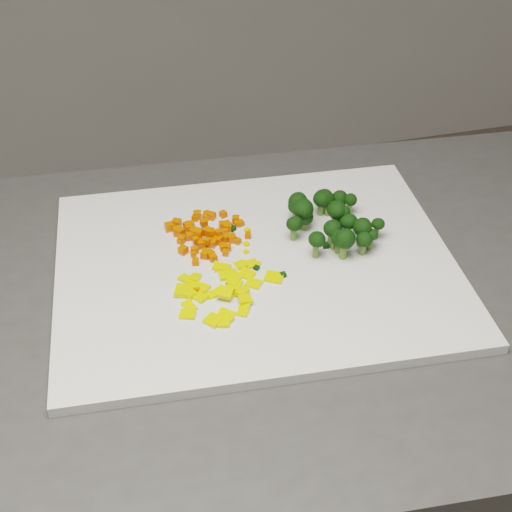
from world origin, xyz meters
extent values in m
cube|color=#40403D|center=(0.03, 0.23, 0.45)|extent=(0.97, 0.72, 0.90)
cube|color=white|center=(-0.02, 0.28, 0.91)|extent=(0.53, 0.43, 0.01)
cube|color=#E74C02|center=(-0.03, 0.38, 0.92)|extent=(0.01, 0.01, 0.01)
cube|color=#E74C02|center=(-0.04, 0.33, 0.92)|extent=(0.01, 0.01, 0.01)
cube|color=#E74C02|center=(-0.02, 0.36, 0.92)|extent=(0.01, 0.01, 0.01)
cube|color=#E74C02|center=(-0.09, 0.37, 0.92)|extent=(0.01, 0.01, 0.01)
cube|color=#E74C02|center=(-0.10, 0.36, 0.92)|extent=(0.02, 0.02, 0.01)
cube|color=#E74C02|center=(-0.05, 0.33, 0.92)|extent=(0.01, 0.01, 0.01)
cube|color=#E74C02|center=(-0.08, 0.30, 0.92)|extent=(0.01, 0.01, 0.01)
cube|color=#E74C02|center=(-0.11, 0.37, 0.92)|extent=(0.01, 0.01, 0.01)
cube|color=#E74C02|center=(-0.09, 0.37, 0.92)|extent=(0.01, 0.01, 0.01)
cube|color=#E74C02|center=(-0.02, 0.36, 0.92)|extent=(0.01, 0.01, 0.01)
cube|color=#E74C02|center=(-0.04, 0.31, 0.92)|extent=(0.01, 0.01, 0.01)
cube|color=#E74C02|center=(-0.02, 0.37, 0.92)|extent=(0.01, 0.01, 0.01)
cube|color=#E74C02|center=(-0.04, 0.35, 0.92)|extent=(0.01, 0.01, 0.01)
cube|color=#E74C02|center=(-0.09, 0.35, 0.92)|extent=(0.01, 0.01, 0.01)
cube|color=#E74C02|center=(-0.08, 0.33, 0.92)|extent=(0.01, 0.01, 0.01)
cube|color=#E74C02|center=(-0.07, 0.32, 0.92)|extent=(0.01, 0.01, 0.01)
cube|color=#E74C02|center=(-0.07, 0.39, 0.92)|extent=(0.01, 0.01, 0.01)
cube|color=#E74C02|center=(-0.07, 0.39, 0.92)|extent=(0.01, 0.01, 0.01)
cube|color=#E74C02|center=(-0.09, 0.37, 0.92)|extent=(0.01, 0.01, 0.01)
cube|color=#E74C02|center=(-0.05, 0.38, 0.92)|extent=(0.01, 0.01, 0.01)
cube|color=#E74C02|center=(-0.08, 0.32, 0.92)|extent=(0.01, 0.01, 0.01)
cube|color=#E74C02|center=(-0.09, 0.29, 0.92)|extent=(0.01, 0.01, 0.01)
cube|color=#E74C02|center=(-0.10, 0.38, 0.92)|extent=(0.01, 0.01, 0.01)
cube|color=#E74C02|center=(-0.07, 0.33, 0.92)|extent=(0.01, 0.01, 0.01)
cube|color=#E74C02|center=(-0.08, 0.37, 0.92)|extent=(0.01, 0.01, 0.01)
cube|color=#E74C02|center=(-0.03, 0.32, 0.92)|extent=(0.01, 0.01, 0.01)
cube|color=#E74C02|center=(-0.10, 0.34, 0.92)|extent=(0.01, 0.01, 0.01)
cube|color=#E74C02|center=(-0.08, 0.35, 0.92)|extent=(0.01, 0.01, 0.01)
cube|color=#E74C02|center=(-0.08, 0.37, 0.92)|extent=(0.01, 0.01, 0.01)
cube|color=#E74C02|center=(-0.09, 0.37, 0.92)|extent=(0.01, 0.01, 0.01)
cube|color=#E74C02|center=(-0.09, 0.31, 0.92)|extent=(0.01, 0.01, 0.01)
cube|color=#E74C02|center=(-0.08, 0.34, 0.92)|extent=(0.01, 0.01, 0.01)
cube|color=#E74C02|center=(-0.04, 0.33, 0.92)|extent=(0.01, 0.01, 0.01)
cube|color=#E74C02|center=(-0.09, 0.32, 0.92)|extent=(0.01, 0.01, 0.01)
cube|color=#E74C02|center=(-0.10, 0.34, 0.92)|extent=(0.01, 0.01, 0.01)
cube|color=#E74C02|center=(-0.07, 0.30, 0.92)|extent=(0.01, 0.01, 0.01)
cube|color=#E74C02|center=(-0.06, 0.38, 0.92)|extent=(0.01, 0.01, 0.01)
cube|color=#E74C02|center=(-0.07, 0.31, 0.92)|extent=(0.01, 0.01, 0.01)
cube|color=#E74C02|center=(-0.06, 0.39, 0.92)|extent=(0.01, 0.01, 0.01)
cube|color=#E74C02|center=(-0.08, 0.34, 0.93)|extent=(0.02, 0.02, 0.01)
cube|color=#E74C02|center=(-0.03, 0.35, 0.92)|extent=(0.01, 0.01, 0.01)
cube|color=#E74C02|center=(-0.05, 0.31, 0.92)|extent=(0.01, 0.01, 0.01)
cube|color=#E74C02|center=(-0.07, 0.36, 0.93)|extent=(0.01, 0.01, 0.01)
cube|color=#E74C02|center=(-0.07, 0.30, 0.92)|extent=(0.01, 0.01, 0.01)
cube|color=#E74C02|center=(-0.01, 0.33, 0.92)|extent=(0.01, 0.01, 0.01)
cube|color=#E74C02|center=(-0.06, 0.34, 0.93)|extent=(0.01, 0.01, 0.01)
cube|color=#E74C02|center=(-0.06, 0.32, 0.92)|extent=(0.01, 0.01, 0.01)
cube|color=#E74C02|center=(-0.07, 0.29, 0.92)|extent=(0.01, 0.01, 0.01)
cube|color=#E74C02|center=(-0.10, 0.32, 0.92)|extent=(0.01, 0.01, 0.01)
cube|color=#E74C02|center=(-0.03, 0.36, 0.92)|extent=(0.01, 0.01, 0.01)
cube|color=#E74C02|center=(-0.06, 0.34, 0.93)|extent=(0.01, 0.01, 0.01)
cube|color=#E74C02|center=(-0.04, 0.36, 0.92)|extent=(0.01, 0.01, 0.01)
cube|color=#E74C02|center=(-0.10, 0.38, 0.92)|extent=(0.01, 0.01, 0.01)
cube|color=#E74C02|center=(-0.05, 0.32, 0.92)|extent=(0.01, 0.01, 0.01)
cube|color=#E74C02|center=(-0.05, 0.30, 0.92)|extent=(0.01, 0.01, 0.01)
cube|color=#E74C02|center=(-0.08, 0.38, 0.92)|extent=(0.01, 0.01, 0.01)
cube|color=#E74C02|center=(-0.05, 0.33, 0.93)|extent=(0.01, 0.01, 0.01)
cube|color=#E74C02|center=(-0.10, 0.36, 0.92)|extent=(0.01, 0.01, 0.01)
cube|color=yellow|center=(-0.07, 0.19, 0.92)|extent=(0.02, 0.02, 0.01)
cube|color=yellow|center=(-0.02, 0.27, 0.92)|extent=(0.02, 0.02, 0.00)
cube|color=yellow|center=(-0.07, 0.23, 0.92)|extent=(0.02, 0.02, 0.01)
cube|color=yellow|center=(-0.05, 0.26, 0.92)|extent=(0.02, 0.02, 0.01)
cube|color=yellow|center=(-0.10, 0.23, 0.92)|extent=(0.02, 0.02, 0.01)
cube|color=yellow|center=(-0.12, 0.24, 0.92)|extent=(0.02, 0.03, 0.01)
cube|color=yellow|center=(-0.08, 0.18, 0.92)|extent=(0.03, 0.02, 0.01)
cube|color=yellow|center=(0.00, 0.24, 0.92)|extent=(0.03, 0.03, 0.01)
cube|color=yellow|center=(-0.05, 0.23, 0.92)|extent=(0.02, 0.02, 0.00)
cube|color=yellow|center=(-0.03, 0.25, 0.92)|extent=(0.02, 0.02, 0.01)
cube|color=yellow|center=(-0.05, 0.20, 0.92)|extent=(0.02, 0.01, 0.01)
cube|color=yellow|center=(-0.05, 0.23, 0.92)|extent=(0.02, 0.02, 0.01)
cube|color=yellow|center=(-0.09, 0.18, 0.92)|extent=(0.03, 0.03, 0.01)
cube|color=yellow|center=(-0.08, 0.23, 0.92)|extent=(0.02, 0.02, 0.01)
cube|color=yellow|center=(-0.04, 0.27, 0.92)|extent=(0.02, 0.02, 0.01)
cube|color=yellow|center=(-0.07, 0.22, 0.92)|extent=(0.02, 0.02, 0.01)
cube|color=yellow|center=(-0.03, 0.23, 0.92)|extent=(0.02, 0.02, 0.01)
cube|color=yellow|center=(-0.11, 0.26, 0.92)|extent=(0.02, 0.02, 0.01)
cube|color=yellow|center=(-0.11, 0.23, 0.92)|extent=(0.02, 0.02, 0.01)
cube|color=yellow|center=(-0.06, 0.28, 0.92)|extent=(0.02, 0.02, 0.01)
cube|color=yellow|center=(-0.09, 0.24, 0.92)|extent=(0.02, 0.02, 0.01)
cube|color=yellow|center=(-0.12, 0.20, 0.92)|extent=(0.02, 0.02, 0.01)
cube|color=yellow|center=(-0.05, 0.23, 0.92)|extent=(0.02, 0.02, 0.01)
cube|color=yellow|center=(-0.08, 0.18, 0.92)|extent=(0.02, 0.02, 0.01)
cube|color=yellow|center=(-0.06, 0.26, 0.92)|extent=(0.02, 0.02, 0.01)
cube|color=yellow|center=(-0.11, 0.21, 0.92)|extent=(0.02, 0.02, 0.01)
cube|color=yellow|center=(-0.10, 0.26, 0.92)|extent=(0.02, 0.02, 0.01)
cube|color=yellow|center=(-0.05, 0.22, 0.92)|extent=(0.02, 0.02, 0.01)
cube|color=yellow|center=(-0.10, 0.25, 0.92)|extent=(0.02, 0.02, 0.01)
cube|color=yellow|center=(-0.05, 0.19, 0.92)|extent=(0.02, 0.02, 0.01)
cube|color=yellow|center=(-0.05, 0.24, 0.92)|extent=(0.02, 0.02, 0.01)
cube|color=yellow|center=(-0.06, 0.27, 0.92)|extent=(0.02, 0.02, 0.01)
cube|color=yellow|center=(-0.02, 0.31, 0.92)|extent=(0.01, 0.01, 0.00)
cube|color=yellow|center=(-0.01, 0.34, 0.92)|extent=(0.01, 0.01, 0.00)
cube|color=black|center=(-0.03, 0.35, 0.92)|extent=(0.01, 0.01, 0.01)
cube|color=black|center=(0.01, 0.24, 0.92)|extent=(0.01, 0.01, 0.00)
cube|color=black|center=(-0.02, 0.26, 0.92)|extent=(0.01, 0.01, 0.00)
cube|color=yellow|center=(-0.02, 0.30, 0.92)|extent=(0.01, 0.01, 0.00)
cube|color=yellow|center=(-0.06, 0.23, 0.92)|extent=(0.01, 0.01, 0.01)
cube|color=black|center=(0.08, 0.28, 0.92)|extent=(0.01, 0.01, 0.01)
cube|color=#E74C02|center=(-0.10, 0.24, 0.92)|extent=(0.01, 0.01, 0.00)
cube|color=yellow|center=(-0.01, 0.27, 0.92)|extent=(0.01, 0.01, 0.00)
camera|label=1|loc=(-0.19, -0.40, 1.48)|focal=50.00mm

